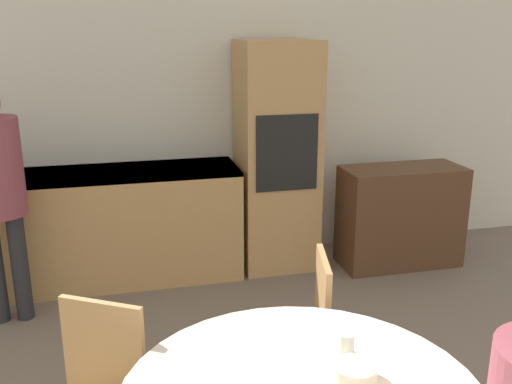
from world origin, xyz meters
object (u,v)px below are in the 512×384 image
at_px(cup, 347,343).
at_px(bowl_centre, 355,372).
at_px(oven_unit, 277,157).
at_px(sideboard, 400,216).
at_px(chair_far_right, 303,330).

height_order(cup, bowl_centre, cup).
height_order(oven_unit, sideboard, oven_unit).
height_order(chair_far_right, bowl_centre, chair_far_right).
relative_size(sideboard, chair_far_right, 1.12).
bearing_deg(oven_unit, bowl_centre, -100.21).
distance_m(oven_unit, sideboard, 1.17).
distance_m(chair_far_right, bowl_centre, 0.86).
relative_size(cup, bowl_centre, 0.51).
relative_size(oven_unit, chair_far_right, 2.08).
relative_size(sideboard, cup, 12.55).
height_order(oven_unit, bowl_centre, oven_unit).
bearing_deg(chair_far_right, bowl_centre, 7.53).
xyz_separation_m(cup, bowl_centre, (-0.03, -0.16, -0.01)).
bearing_deg(oven_unit, chair_far_right, -102.04).
xyz_separation_m(oven_unit, cup, (-0.47, -2.64, -0.12)).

